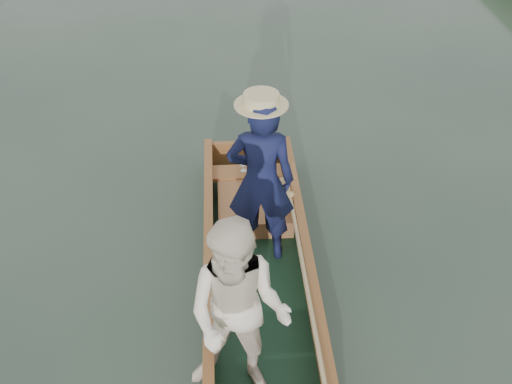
{
  "coord_description": "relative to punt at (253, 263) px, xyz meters",
  "views": [
    {
      "loc": [
        -0.32,
        -4.67,
        4.82
      ],
      "look_at": [
        0.0,
        0.6,
        0.95
      ],
      "focal_mm": 45.0,
      "sensor_mm": 36.0,
      "label": 1
    }
  ],
  "objects": [
    {
      "name": "ground",
      "position": [
        0.08,
        0.2,
        -0.71
      ],
      "size": [
        120.0,
        120.0,
        0.0
      ],
      "primitive_type": "plane",
      "color": "#283D30",
      "rests_on": "ground"
    },
    {
      "name": "punt",
      "position": [
        0.0,
        0.0,
        0.0
      ],
      "size": [
        1.33,
        5.0,
        2.02
      ],
      "color": "black",
      "rests_on": "ground"
    }
  ]
}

